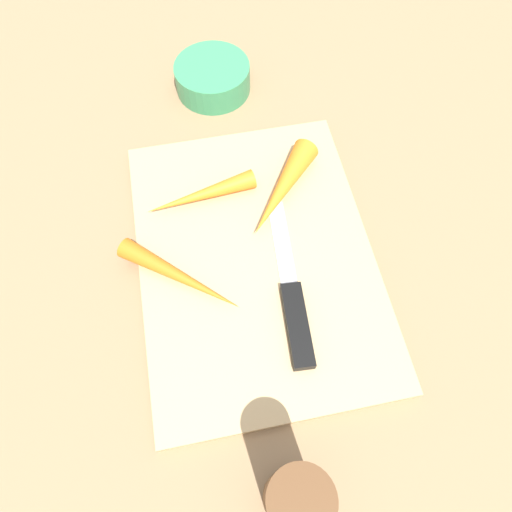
{
  "coord_description": "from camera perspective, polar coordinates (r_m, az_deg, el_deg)",
  "views": [
    {
      "loc": [
        -0.23,
        0.05,
        0.47
      ],
      "look_at": [
        0.0,
        0.0,
        0.01
      ],
      "focal_mm": 32.26,
      "sensor_mm": 36.0,
      "label": 1
    }
  ],
  "objects": [
    {
      "name": "carrot_longest",
      "position": [
        0.5,
        -9.4,
        -2.53
      ],
      "size": [
        0.11,
        0.13,
        0.02
      ],
      "primitive_type": "cone",
      "rotation": [
        0.0,
        1.57,
        4.02
      ],
      "color": "orange",
      "rests_on": "cutting_board"
    },
    {
      "name": "cutting_board",
      "position": [
        0.52,
        0.0,
        -0.3
      ],
      "size": [
        0.36,
        0.26,
        0.01
      ],
      "primitive_type": "cube",
      "color": "tan",
      "rests_on": "ground_plane"
    },
    {
      "name": "pepper_grinder",
      "position": [
        0.4,
        4.75,
        -27.83
      ],
      "size": [
        0.05,
        0.05,
        0.14
      ],
      "primitive_type": "cylinder",
      "color": "brown",
      "rests_on": "ground_plane"
    },
    {
      "name": "small_bowl",
      "position": [
        0.68,
        -5.39,
        21.15
      ],
      "size": [
        0.1,
        0.1,
        0.04
      ],
      "primitive_type": "cylinder",
      "color": "#388C59",
      "rests_on": "ground_plane"
    },
    {
      "name": "ground_plane",
      "position": [
        0.52,
        0.0,
        -0.6
      ],
      "size": [
        1.4,
        1.4,
        0.0
      ],
      "primitive_type": "plane",
      "color": "#8C6D4C"
    },
    {
      "name": "carrot_shortest",
      "position": [
        0.55,
        -6.84,
        7.52
      ],
      "size": [
        0.05,
        0.13,
        0.02
      ],
      "primitive_type": "cone",
      "rotation": [
        0.0,
        1.57,
        1.75
      ],
      "color": "orange",
      "rests_on": "cutting_board"
    },
    {
      "name": "knife",
      "position": [
        0.48,
        4.86,
        -7.08
      ],
      "size": [
        0.2,
        0.03,
        0.01
      ],
      "rotation": [
        0.0,
        0.0,
        6.22
      ],
      "color": "#B7B7BC",
      "rests_on": "cutting_board"
    },
    {
      "name": "carrot_medium",
      "position": [
        0.54,
        3.24,
        8.28
      ],
      "size": [
        0.13,
        0.11,
        0.03
      ],
      "primitive_type": "cone",
      "rotation": [
        0.0,
        1.57,
        2.46
      ],
      "color": "orange",
      "rests_on": "cutting_board"
    }
  ]
}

